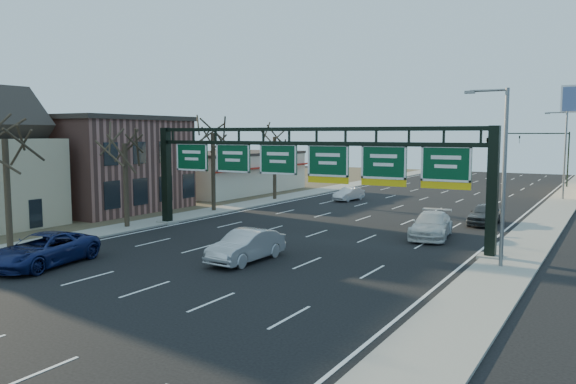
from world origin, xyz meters
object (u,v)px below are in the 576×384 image
Objects in this scene: car_blue_suv at (43,250)px; car_silver_sedan at (246,246)px; sign_gantry at (305,167)px; car_white_wagon at (431,225)px.

car_blue_suv is 10.38m from car_silver_sedan.
car_silver_sedan is (0.51, -7.30, -3.79)m from sign_gantry.
sign_gantry is 4.84× the size of car_silver_sedan.
car_blue_suv reaches higher than car_white_wagon.
sign_gantry is 4.08× the size of car_blue_suv.
sign_gantry is 8.24m from car_silver_sedan.
car_blue_suv is 1.06× the size of car_white_wagon.
car_blue_suv is (-7.84, -13.47, -3.79)m from sign_gantry.
car_silver_sedan is 0.89× the size of car_white_wagon.
car_white_wagon is at bearing 62.95° from car_silver_sedan.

